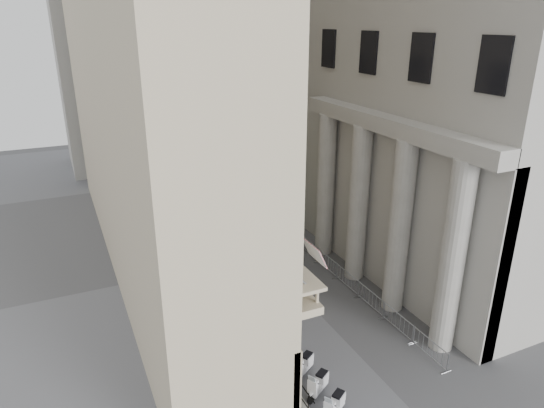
{
  "coord_description": "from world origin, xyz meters",
  "views": [
    {
      "loc": [
        -12.28,
        -9.32,
        15.8
      ],
      "look_at": [
        -0.01,
        17.6,
        4.5
      ],
      "focal_mm": 32.0,
      "sensor_mm": 36.0,
      "label": 1
    }
  ],
  "objects_px": {
    "info_kiosk": "(192,234)",
    "pedestrian_a": "(221,195)",
    "street_lamp": "(221,207)",
    "security_tent": "(210,225)",
    "pedestrian_b": "(227,179)"
  },
  "relations": [
    {
      "from": "street_lamp",
      "to": "info_kiosk",
      "type": "bearing_deg",
      "value": 128.65
    },
    {
      "from": "security_tent",
      "to": "street_lamp",
      "type": "xyz_separation_m",
      "value": [
        0.43,
        -1.38,
        1.76
      ]
    },
    {
      "from": "street_lamp",
      "to": "pedestrian_a",
      "type": "xyz_separation_m",
      "value": [
        3.74,
        11.33,
        -3.45
      ]
    },
    {
      "from": "security_tent",
      "to": "street_lamp",
      "type": "relative_size",
      "value": 0.53
    },
    {
      "from": "pedestrian_b",
      "to": "pedestrian_a",
      "type": "bearing_deg",
      "value": 105.03
    },
    {
      "from": "street_lamp",
      "to": "pedestrian_a",
      "type": "distance_m",
      "value": 12.42
    },
    {
      "from": "info_kiosk",
      "to": "pedestrian_a",
      "type": "distance_m",
      "value": 8.69
    },
    {
      "from": "street_lamp",
      "to": "pedestrian_b",
      "type": "distance_m",
      "value": 17.48
    },
    {
      "from": "info_kiosk",
      "to": "pedestrian_a",
      "type": "xyz_separation_m",
      "value": [
        4.76,
        7.26,
        -0.03
      ]
    },
    {
      "from": "pedestrian_a",
      "to": "pedestrian_b",
      "type": "xyz_separation_m",
      "value": [
        2.22,
        4.69,
        -0.21
      ]
    },
    {
      "from": "security_tent",
      "to": "pedestrian_a",
      "type": "bearing_deg",
      "value": 67.25
    },
    {
      "from": "street_lamp",
      "to": "info_kiosk",
      "type": "relative_size",
      "value": 3.74
    },
    {
      "from": "security_tent",
      "to": "pedestrian_a",
      "type": "height_order",
      "value": "security_tent"
    },
    {
      "from": "security_tent",
      "to": "pedestrian_b",
      "type": "distance_m",
      "value": 16.09
    },
    {
      "from": "security_tent",
      "to": "pedestrian_b",
      "type": "xyz_separation_m",
      "value": [
        6.4,
        14.64,
        -1.9
      ]
    }
  ]
}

